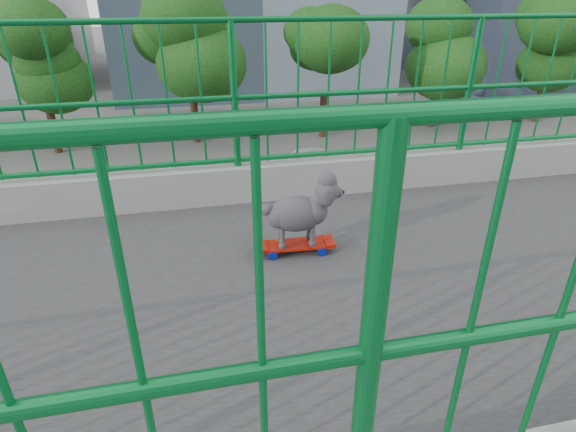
# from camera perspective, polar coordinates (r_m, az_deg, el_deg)

# --- Properties ---
(road) EXTENTS (18.00, 90.00, 0.02)m
(road) POSITION_cam_1_polar(r_m,az_deg,el_deg) (17.78, -22.55, -4.64)
(road) COLOR black
(road) RESTS_ON ground
(street_trees) EXTENTS (5.30, 60.40, 7.26)m
(street_trees) POSITION_cam_1_polar(r_m,az_deg,el_deg) (28.55, -18.28, 17.45)
(street_trees) COLOR black
(street_trees) RESTS_ON ground
(skateboard) EXTENTS (0.19, 0.53, 0.07)m
(skateboard) POSITION_cam_1_polar(r_m,az_deg,el_deg) (3.08, 1.00, -3.70)
(skateboard) COLOR red
(skateboard) RESTS_ON footbridge
(poodle) EXTENTS (0.25, 0.55, 0.45)m
(poodle) POSITION_cam_1_polar(r_m,az_deg,el_deg) (2.96, 1.59, 0.71)
(poodle) COLOR #302D33
(poodle) RESTS_ON skateboard
(car_0) EXTENTS (1.65, 4.11, 1.40)m
(car_0) POSITION_cam_1_polar(r_m,az_deg,el_deg) (12.85, 19.47, -13.25)
(car_0) COLOR #95959A
(car_0) RESTS_ON ground
(car_3) EXTENTS (2.13, 5.25, 1.52)m
(car_3) POSITION_cam_1_polar(r_m,az_deg,el_deg) (20.18, -27.26, 0.52)
(car_3) COLOR silver
(car_3) RESTS_ON ground
(car_4) EXTENTS (1.81, 4.50, 1.53)m
(car_4) POSITION_cam_1_polar(r_m,az_deg,el_deg) (23.19, 3.86, 6.69)
(car_4) COLOR silver
(car_4) RESTS_ON ground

